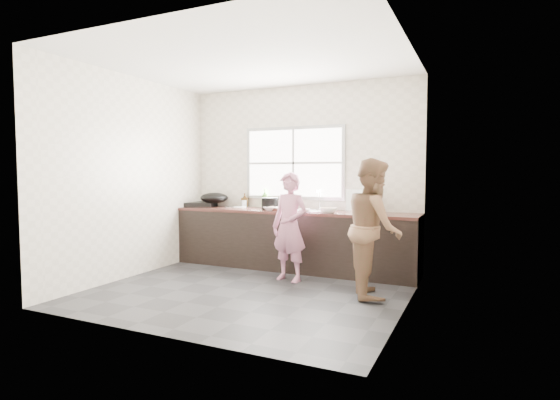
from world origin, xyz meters
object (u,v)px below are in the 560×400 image
at_px(person_side, 374,227).
at_px(plate_food, 240,207).
at_px(bowl_crabs, 328,211).
at_px(bottle_brown_short, 268,203).
at_px(bottle_brown_tall, 245,201).
at_px(dish_rack, 363,200).
at_px(woman, 290,230).
at_px(pot_lid_right, 241,207).
at_px(pot_lid_left, 232,207).
at_px(cutting_board, 283,209).
at_px(bowl_mince, 271,209).
at_px(glass_jar, 244,204).
at_px(bowl_held, 304,210).
at_px(black_pot, 270,203).
at_px(wok, 214,198).
at_px(bottle_green, 265,198).
at_px(burner, 202,204).

xyz_separation_m(person_side, plate_food, (-2.30, 0.95, 0.08)).
xyz_separation_m(bowl_crabs, bottle_brown_short, (-1.07, 0.34, 0.06)).
distance_m(bottle_brown_tall, dish_rack, 1.91).
height_order(bowl_crabs, plate_food, bowl_crabs).
bearing_deg(woman, pot_lid_right, 158.09).
bearing_deg(pot_lid_left, pot_lid_right, 9.38).
height_order(cutting_board, bowl_mince, bowl_mince).
xyz_separation_m(cutting_board, glass_jar, (-0.78, 0.22, 0.04)).
distance_m(bowl_held, plate_food, 1.22).
bearing_deg(dish_rack, black_pot, -173.03).
distance_m(person_side, pot_lid_right, 2.55).
bearing_deg(bowl_held, cutting_board, 157.39).
height_order(woman, person_side, person_side).
distance_m(person_side, wok, 2.95).
bearing_deg(cutting_board, black_pot, 170.35).
bearing_deg(person_side, pot_lid_right, 45.62).
relative_size(plate_food, bottle_brown_tall, 0.98).
bearing_deg(bottle_brown_short, plate_food, -172.22).
height_order(black_pot, bottle_brown_short, same).
distance_m(dish_rack, pot_lid_left, 2.10).
height_order(woman, dish_rack, woman).
bearing_deg(cutting_board, dish_rack, 12.77).
xyz_separation_m(cutting_board, pot_lid_right, (-0.82, 0.20, -0.01)).
bearing_deg(bowl_mince, bottle_green, 127.93).
bearing_deg(cutting_board, pot_lid_left, 169.99).
bearing_deg(person_side, glass_jar, 44.72).
relative_size(bowl_mince, bottle_brown_tall, 1.08).
bearing_deg(bottle_brown_tall, bowl_held, -20.29).
bearing_deg(dish_rack, glass_jar, 178.98).
distance_m(bowl_mince, bottle_brown_short, 0.34).
distance_m(bottle_brown_tall, glass_jar, 0.07).
bearing_deg(wok, burner, 176.18).
relative_size(bottle_brown_short, burner, 0.40).
distance_m(black_pot, bottle_green, 0.32).
relative_size(burner, pot_lid_right, 1.78).
xyz_separation_m(bowl_held, black_pot, (-0.63, 0.20, 0.06)).
bearing_deg(pot_lid_left, bowl_crabs, -11.09).
height_order(woman, bottle_brown_tall, woman).
distance_m(bowl_crabs, bowl_held, 0.35).
distance_m(cutting_board, bottle_brown_tall, 0.84).
bearing_deg(wok, bottle_brown_short, 3.08).
bearing_deg(cutting_board, burner, 174.69).
bearing_deg(bottle_green, glass_jar, -170.62).
height_order(pot_lid_left, pot_lid_right, same).
bearing_deg(woman, cutting_board, 133.33).
height_order(cutting_board, glass_jar, glass_jar).
distance_m(cutting_board, bottle_green, 0.53).
relative_size(plate_food, pot_lid_left, 0.85).
height_order(bowl_crabs, bottle_green, bottle_green).
bearing_deg(wok, bottle_brown_tall, 17.65).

